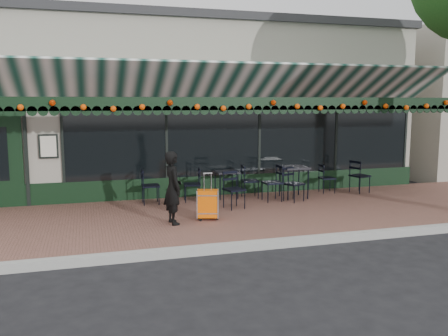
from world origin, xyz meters
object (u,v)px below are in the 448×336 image
object	(u,v)px
chair_b_front	(234,190)
chair_solo	(150,186)
suitcase	(208,204)
chair_a_extra	(360,176)
chair_a_front	(294,184)
woman	(173,188)
cafe_table_a	(294,170)
cafe_table_b	(226,174)
chair_b_right	(250,181)
chair_a_left	(272,183)
chair_a_right	(327,178)
chair_b_left	(192,185)

from	to	relation	value
chair_b_front	chair_solo	bearing A→B (deg)	135.84
suitcase	chair_a_extra	xyz separation A→B (m)	(4.51, 1.67, 0.11)
chair_a_front	woman	bearing A→B (deg)	178.29
cafe_table_a	cafe_table_b	xyz separation A→B (m)	(-1.60, 0.44, -0.10)
cafe_table_a	chair_solo	world-z (taller)	chair_solo
chair_a_front	chair_b_right	bearing A→B (deg)	117.27
cafe_table_b	chair_solo	size ratio (longest dim) A/B	0.80
suitcase	chair_a_front	size ratio (longest dim) A/B	1.15
woman	cafe_table_b	world-z (taller)	woman
cafe_table_a	chair_b_right	bearing A→B (deg)	164.08
chair_a_extra	chair_solo	distance (m)	5.42
woman	chair_a_left	world-z (taller)	woman
chair_a_front	cafe_table_a	bearing A→B (deg)	42.77
woman	suitcase	size ratio (longest dim) A/B	1.50
chair_a_front	chair_a_right	bearing A→B (deg)	6.79
cafe_table_b	chair_b_right	bearing A→B (deg)	-14.78
suitcase	chair_b_front	distance (m)	1.16
cafe_table_a	chair_b_front	distance (m)	1.93
chair_a_front	chair_a_extra	size ratio (longest dim) A/B	0.95
cafe_table_b	chair_a_right	bearing A→B (deg)	-2.01
chair_solo	chair_b_right	bearing A→B (deg)	-87.90
suitcase	cafe_table_b	bearing A→B (deg)	80.17
chair_solo	chair_a_front	bearing A→B (deg)	-100.00
woman	chair_b_left	world-z (taller)	woman
chair_a_right	chair_b_left	world-z (taller)	chair_b_left
cafe_table_a	chair_a_right	world-z (taller)	cafe_table_a
cafe_table_b	chair_a_extra	xyz separation A→B (m)	(3.53, -0.32, -0.17)
chair_b_right	cafe_table_a	bearing A→B (deg)	-99.76
cafe_table_a	chair_a_front	distance (m)	0.52
chair_a_left	chair_b_left	bearing A→B (deg)	-106.43
woman	chair_b_front	distance (m)	1.82
chair_a_left	chair_b_right	world-z (taller)	chair_a_left
woman	chair_b_left	xyz separation A→B (m)	(0.80, 1.91, -0.31)
suitcase	chair_a_right	size ratio (longest dim) A/B	1.26
cafe_table_a	chair_a_left	xyz separation A→B (m)	(-0.66, -0.22, -0.26)
cafe_table_b	chair_a_front	bearing A→B (deg)	-30.79
chair_a_extra	chair_solo	world-z (taller)	chair_a_extra
chair_a_left	chair_b_left	xyz separation A→B (m)	(-1.84, 0.48, -0.03)
suitcase	chair_a_left	world-z (taller)	suitcase
suitcase	cafe_table_a	distance (m)	3.03
woman	cafe_table_b	bearing A→B (deg)	-47.30
chair_solo	chair_a_extra	bearing A→B (deg)	-90.03
cafe_table_a	chair_solo	bearing A→B (deg)	175.58
chair_a_front	chair_b_right	distance (m)	1.11
chair_b_front	suitcase	bearing A→B (deg)	-148.81
chair_a_right	chair_b_left	distance (m)	3.61
woman	chair_solo	size ratio (longest dim) A/B	1.70
chair_a_right	cafe_table_b	bearing A→B (deg)	93.06
cafe_table_b	chair_a_right	xyz separation A→B (m)	(2.70, -0.09, -0.22)
cafe_table_b	chair_b_left	bearing A→B (deg)	-168.36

